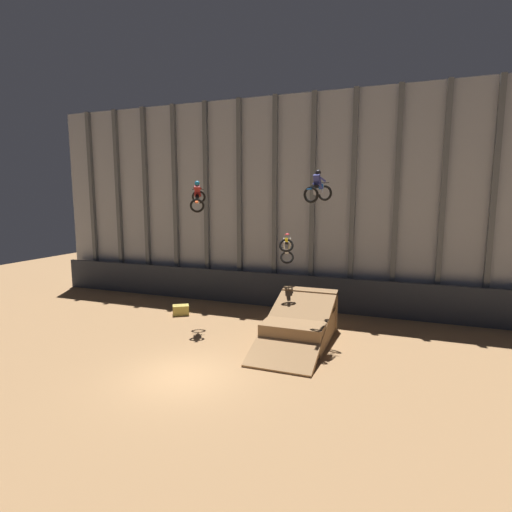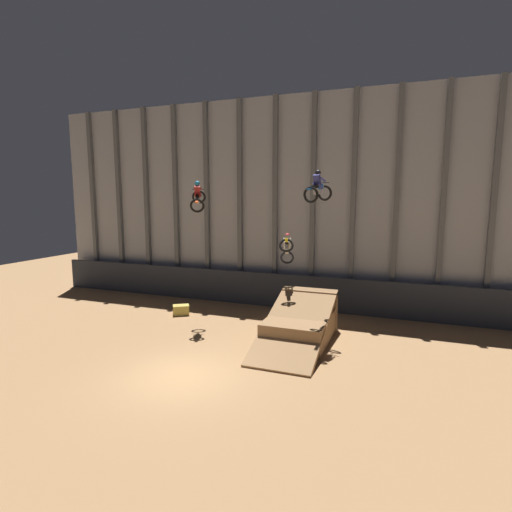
{
  "view_description": "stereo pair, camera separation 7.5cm",
  "coord_description": "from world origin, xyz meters",
  "px_view_note": "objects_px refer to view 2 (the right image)",
  "views": [
    {
      "loc": [
        7.52,
        -12.32,
        6.64
      ],
      "look_at": [
        0.62,
        6.19,
        3.75
      ],
      "focal_mm": 28.0,
      "sensor_mm": 36.0,
      "label": 1
    },
    {
      "loc": [
        7.59,
        -12.3,
        6.64
      ],
      "look_at": [
        0.62,
        6.19,
        3.75
      ],
      "focal_mm": 28.0,
      "sensor_mm": 36.0,
      "label": 2
    }
  ],
  "objects_px": {
    "rider_bike_center_air": "(287,247)",
    "rider_bike_right_air": "(318,189)",
    "dirt_ramp": "(301,324)",
    "hay_bale_trackside": "(181,310)",
    "rider_bike_left_air": "(198,197)"
  },
  "relations": [
    {
      "from": "rider_bike_center_air",
      "to": "rider_bike_right_air",
      "type": "distance_m",
      "value": 3.83
    },
    {
      "from": "dirt_ramp",
      "to": "rider_bike_center_air",
      "type": "xyz_separation_m",
      "value": [
        -1.27,
        1.87,
        3.38
      ]
    },
    {
      "from": "rider_bike_center_air",
      "to": "hay_bale_trackside",
      "type": "xyz_separation_m",
      "value": [
        -6.11,
        -0.47,
        -3.82
      ]
    },
    {
      "from": "rider_bike_center_air",
      "to": "rider_bike_right_air",
      "type": "bearing_deg",
      "value": -53.71
    },
    {
      "from": "rider_bike_center_air",
      "to": "rider_bike_right_air",
      "type": "relative_size",
      "value": 0.98
    },
    {
      "from": "rider_bike_center_air",
      "to": "rider_bike_right_air",
      "type": "height_order",
      "value": "rider_bike_right_air"
    },
    {
      "from": "dirt_ramp",
      "to": "rider_bike_center_air",
      "type": "distance_m",
      "value": 4.07
    },
    {
      "from": "rider_bike_center_air",
      "to": "hay_bale_trackside",
      "type": "height_order",
      "value": "rider_bike_center_air"
    },
    {
      "from": "rider_bike_left_air",
      "to": "hay_bale_trackside",
      "type": "height_order",
      "value": "rider_bike_left_air"
    },
    {
      "from": "rider_bike_left_air",
      "to": "rider_bike_right_air",
      "type": "height_order",
      "value": "rider_bike_right_air"
    },
    {
      "from": "dirt_ramp",
      "to": "hay_bale_trackside",
      "type": "relative_size",
      "value": 5.56
    },
    {
      "from": "dirt_ramp",
      "to": "rider_bike_left_air",
      "type": "bearing_deg",
      "value": 174.06
    },
    {
      "from": "dirt_ramp",
      "to": "hay_bale_trackside",
      "type": "height_order",
      "value": "dirt_ramp"
    },
    {
      "from": "rider_bike_center_air",
      "to": "hay_bale_trackside",
      "type": "bearing_deg",
      "value": 170.6
    },
    {
      "from": "rider_bike_center_air",
      "to": "hay_bale_trackside",
      "type": "distance_m",
      "value": 7.22
    }
  ]
}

